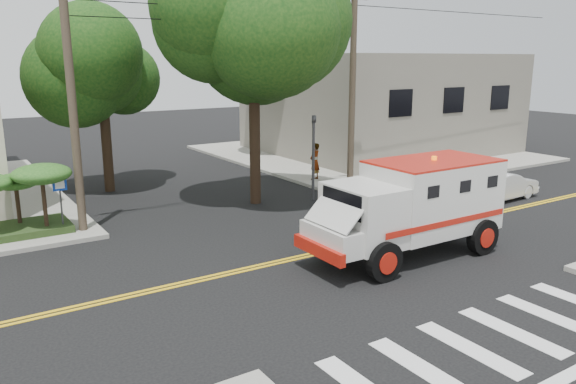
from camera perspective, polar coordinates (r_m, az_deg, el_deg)
ground at (r=17.50m, az=3.03°, el=-6.23°), size 100.00×100.00×0.00m
sidewalk_ne at (r=35.94m, az=7.87°, el=3.97°), size 17.00×17.00×0.15m
building_right at (r=36.94m, az=9.30°, el=8.98°), size 14.00×12.00×6.00m
utility_pole_left at (r=19.80m, az=-21.09°, el=8.54°), size 0.28×0.28×9.00m
utility_pole_right at (r=25.29m, az=6.54°, el=10.19°), size 0.28×0.28×9.00m
tree_main at (r=22.78m, az=-2.18°, el=16.72°), size 6.08×5.70×9.85m
tree_left at (r=26.07m, az=-17.70°, el=12.46°), size 4.48×4.20×7.70m
tree_right at (r=34.51m, az=-0.40°, el=13.75°), size 4.80×4.50×8.20m
traffic_signal at (r=23.53m, az=2.60°, el=4.46°), size 0.15×0.18×3.60m
accessibility_sign at (r=20.31m, az=-22.10°, el=-0.43°), size 0.45×0.10×2.02m
palm_planter at (r=20.51m, az=-25.79°, el=0.15°), size 3.52×2.63×2.36m
armored_truck at (r=17.27m, az=12.53°, el=-1.11°), size 6.35×2.61×2.88m
parked_sedan at (r=25.57m, az=20.88°, el=0.62°), size 3.76×1.47×1.22m
pedestrian_a at (r=27.19m, az=2.75°, el=3.12°), size 0.76×0.65×1.77m
pedestrian_b at (r=30.76m, az=8.58°, el=3.98°), size 0.96×0.93×1.56m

